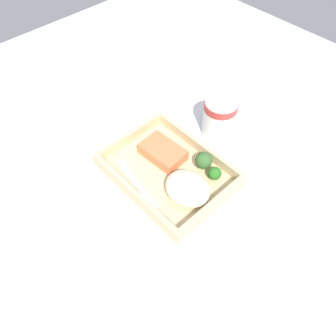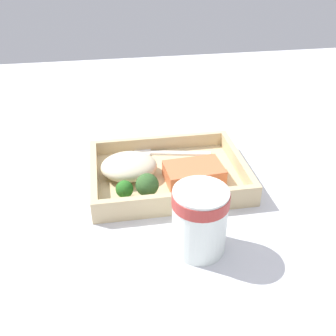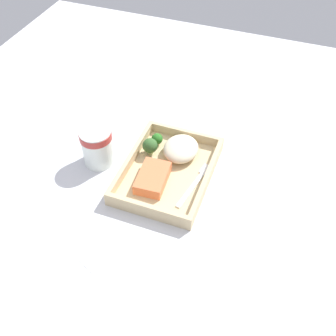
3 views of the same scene
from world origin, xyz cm
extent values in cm
cube|color=silver|center=(0.00, 0.00, -1.00)|extent=(160.00, 160.00, 2.00)
cube|color=#C9B284|center=(0.00, 0.00, 0.60)|extent=(28.59, 21.55, 1.20)
cube|color=#C9B284|center=(0.00, -10.18, 2.62)|extent=(28.59, 1.20, 2.83)
cube|color=#C9B284|center=(0.00, 10.18, 2.62)|extent=(28.59, 1.20, 2.83)
cube|color=#C9B284|center=(-13.70, 0.00, 2.62)|extent=(1.20, 19.15, 2.83)
cube|color=#C9B284|center=(13.70, 0.00, 2.62)|extent=(1.20, 19.15, 2.83)
cube|color=#DF7144|center=(-4.40, 2.40, 2.66)|extent=(10.92, 7.55, 2.92)
ellipsoid|color=beige|center=(7.20, -0.97, 3.24)|extent=(10.44, 9.12, 4.07)
cylinder|color=#89A464|center=(4.73, 6.75, 2.06)|extent=(1.52, 1.52, 1.73)
sphere|color=#325A29|center=(4.73, 6.75, 4.03)|extent=(3.99, 3.99, 3.99)
cylinder|color=#7D9959|center=(8.58, 6.29, 1.81)|extent=(1.16, 1.16, 1.22)
sphere|color=#276820|center=(8.58, 6.29, 3.26)|extent=(3.05, 3.05, 3.05)
cube|color=white|center=(-3.82, -7.26, 1.42)|extent=(12.37, 3.52, 0.44)
cube|color=white|center=(3.92, -8.82, 1.42)|extent=(3.77, 2.83, 0.44)
cylinder|color=white|center=(-1.43, 18.79, 5.24)|extent=(7.96, 7.96, 10.48)
cylinder|color=#B23833|center=(-1.43, 18.79, 9.14)|extent=(8.20, 8.20, 1.89)
cube|color=white|center=(-27.20, 2.72, 0.12)|extent=(13.52, 14.31, 0.24)
camera|label=1|loc=(33.59, -31.55, 61.65)|focal=35.00mm
camera|label=2|loc=(10.44, 61.31, 41.89)|focal=42.00mm
camera|label=3|loc=(-63.37, -23.31, 74.94)|focal=42.00mm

